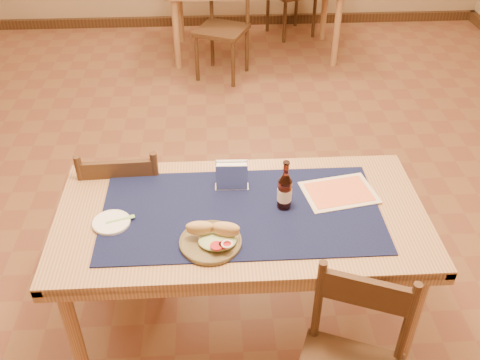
{
  "coord_description": "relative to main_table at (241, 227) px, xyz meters",
  "views": [
    {
      "loc": [
        -0.11,
        -2.57,
        2.24
      ],
      "look_at": [
        0.0,
        -0.7,
        0.85
      ],
      "focal_mm": 40.0,
      "sensor_mm": 36.0,
      "label": 1
    }
  ],
  "objects": [
    {
      "name": "side_plate",
      "position": [
        -0.55,
        -0.05,
        0.1
      ],
      "size": [
        0.16,
        0.16,
        0.01
      ],
      "color": "white",
      "rests_on": "placemat"
    },
    {
      "name": "napkin_holder",
      "position": [
        -0.03,
        0.17,
        0.15
      ],
      "size": [
        0.15,
        0.06,
        0.13
      ],
      "color": "silver",
      "rests_on": "placemat"
    },
    {
      "name": "fork",
      "position": [
        -0.5,
        -0.04,
        0.1
      ],
      "size": [
        0.12,
        0.05,
        0.0
      ],
      "color": "#88CB6F",
      "rests_on": "side_plate"
    },
    {
      "name": "baseboard",
      "position": [
        0.0,
        0.8,
        -0.62
      ],
      "size": [
        6.0,
        7.0,
        0.1
      ],
      "color": "#412A17",
      "rests_on": "ground"
    },
    {
      "name": "sandwich_plate",
      "position": [
        -0.13,
        -0.19,
        0.11
      ],
      "size": [
        0.25,
        0.25,
        0.1
      ],
      "color": "brown",
      "rests_on": "placemat"
    },
    {
      "name": "placemat",
      "position": [
        0.0,
        0.0,
        0.09
      ],
      "size": [
        1.2,
        0.6,
        0.01
      ],
      "primitive_type": "cube",
      "color": "#10163E",
      "rests_on": "main_table"
    },
    {
      "name": "chair_main_far",
      "position": [
        -0.57,
        0.43,
        -0.21
      ],
      "size": [
        0.42,
        0.42,
        0.87
      ],
      "color": "#412A17",
      "rests_on": "ground"
    },
    {
      "name": "menu_card",
      "position": [
        0.45,
        0.1,
        0.09
      ],
      "size": [
        0.35,
        0.29,
        0.01
      ],
      "color": "beige",
      "rests_on": "placemat"
    },
    {
      "name": "room",
      "position": [
        0.0,
        0.8,
        0.73
      ],
      "size": [
        6.04,
        7.04,
        2.84
      ],
      "color": "brown",
      "rests_on": "ground"
    },
    {
      "name": "chair_back_near",
      "position": [
        0.01,
        2.97,
        -0.2
      ],
      "size": [
        0.55,
        0.55,
        0.9
      ],
      "color": "#412A17",
      "rests_on": "ground"
    },
    {
      "name": "main_table",
      "position": [
        0.0,
        0.0,
        0.0
      ],
      "size": [
        1.6,
        0.8,
        0.75
      ],
      "color": "tan",
      "rests_on": "ground"
    },
    {
      "name": "beer_bottle",
      "position": [
        0.19,
        0.02,
        0.18
      ],
      "size": [
        0.06,
        0.06,
        0.24
      ],
      "color": "#45170C",
      "rests_on": "placemat"
    }
  ]
}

